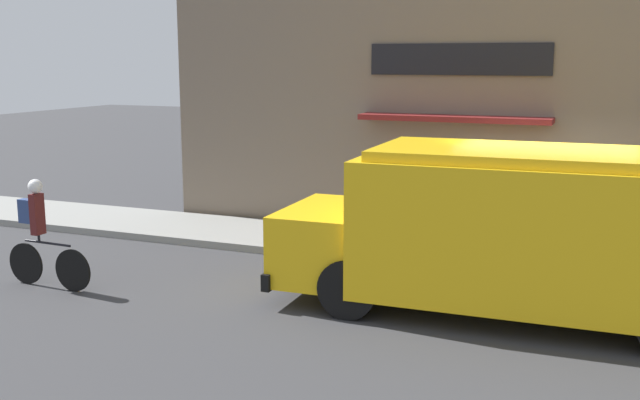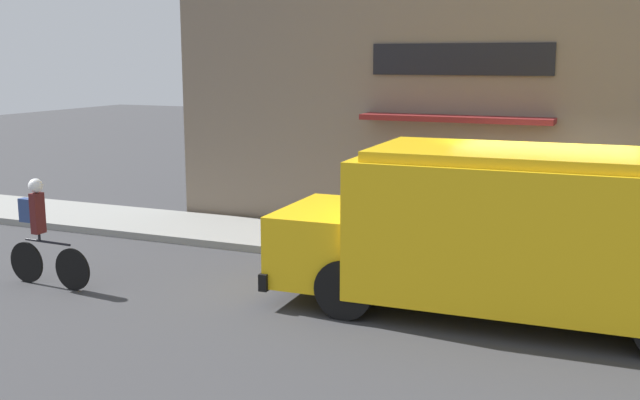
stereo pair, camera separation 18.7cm
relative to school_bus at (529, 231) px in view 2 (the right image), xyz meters
The scene contains 5 objects.
ground_plane 1.95m from the school_bus, 89.20° to the left, with size 70.00×70.00×0.00m, color #38383A.
sidewalk 2.82m from the school_bus, 89.52° to the left, with size 28.00×2.08×0.14m.
storefront 4.15m from the school_bus, 90.18° to the left, with size 15.55×0.76×5.55m.
school_bus is the anchor object (origin of this frame).
cyclist 7.13m from the school_bus, 168.62° to the right, with size 1.57×0.21×1.65m.
Camera 2 is at (1.19, -11.44, 3.41)m, focal length 42.00 mm.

